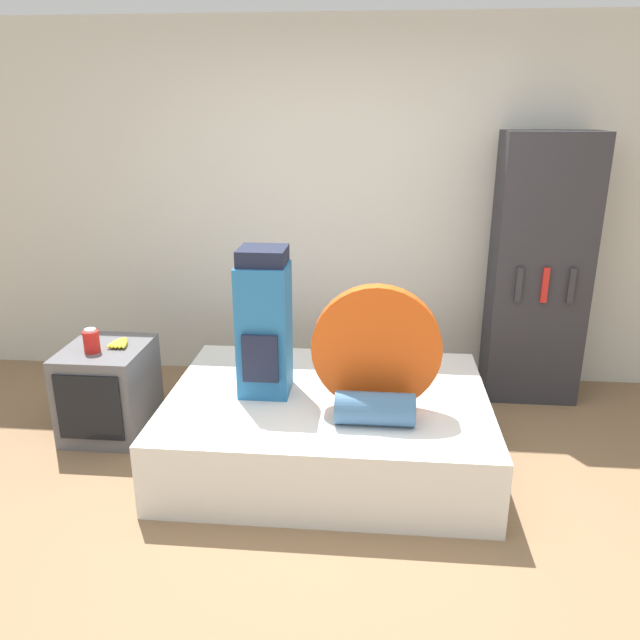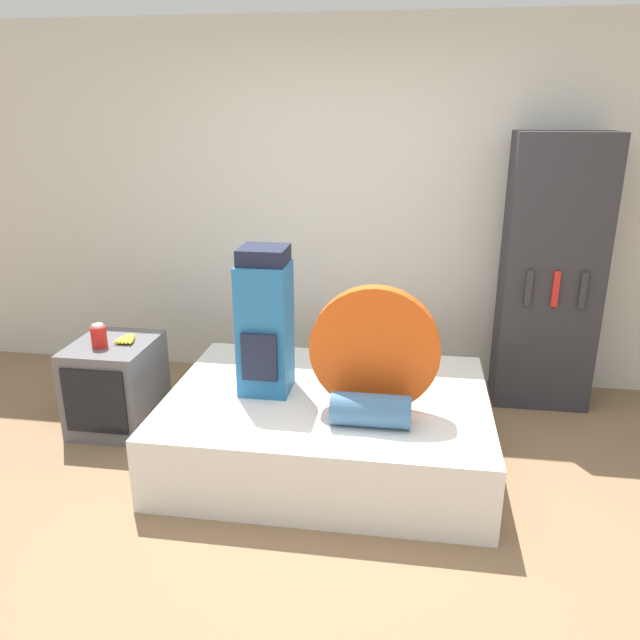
% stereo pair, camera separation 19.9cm
% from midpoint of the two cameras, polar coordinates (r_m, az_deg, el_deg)
% --- Properties ---
extents(ground_plane, '(16.00, 16.00, 0.00)m').
position_cam_midpoint_polar(ground_plane, '(3.18, -0.83, -19.97)').
color(ground_plane, '#846647').
extents(wall_back, '(8.00, 0.05, 2.60)m').
position_cam_midpoint_polar(wall_back, '(4.63, 1.87, 10.22)').
color(wall_back, silver).
rests_on(wall_back, ground_plane).
extents(bed, '(1.84, 1.39, 0.42)m').
position_cam_midpoint_polar(bed, '(3.74, -0.82, -9.63)').
color(bed, white).
rests_on(bed, ground_plane).
extents(backpack, '(0.28, 0.31, 0.85)m').
position_cam_midpoint_polar(backpack, '(3.55, -6.73, -0.38)').
color(backpack, '#23669E').
rests_on(backpack, bed).
extents(tent_bag, '(0.70, 0.09, 0.70)m').
position_cam_midpoint_polar(tent_bag, '(3.36, 3.49, -2.61)').
color(tent_bag, '#D14C14').
rests_on(tent_bag, bed).
extents(sleeping_roll, '(0.42, 0.18, 0.18)m').
position_cam_midpoint_polar(sleeping_roll, '(3.28, 3.30, -8.12)').
color(sleeping_roll, '#3D668E').
rests_on(sleeping_roll, bed).
extents(television, '(0.50, 0.58, 0.58)m').
position_cam_midpoint_polar(television, '(4.25, -20.02, -6.01)').
color(television, '#5B5B60').
rests_on(television, ground_plane).
extents(canister, '(0.10, 0.10, 0.15)m').
position_cam_midpoint_polar(canister, '(4.07, -21.50, -1.81)').
color(canister, red).
rests_on(canister, television).
extents(banana_bunch, '(0.14, 0.18, 0.04)m').
position_cam_midpoint_polar(banana_bunch, '(4.14, -19.10, -1.99)').
color(banana_bunch, yellow).
rests_on(banana_bunch, television).
extents(bookshelf, '(0.64, 0.38, 1.86)m').
position_cam_midpoint_polar(bookshelf, '(4.52, 18.20, 4.25)').
color(bookshelf, '#2D2D33').
rests_on(bookshelf, ground_plane).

